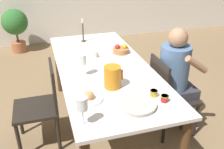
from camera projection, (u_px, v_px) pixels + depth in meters
The scene contains 17 objects.
ground_plane at pixel (104, 127), 2.86m from camera, with size 20.00×20.00×0.00m, color #7F6647.
dining_table at pixel (103, 74), 2.55m from camera, with size 0.89×2.06×0.77m.
chair_person_side at pixel (168, 94), 2.61m from camera, with size 0.42×0.42×0.86m.
chair_opposite at pixel (42, 104), 2.45m from camera, with size 0.42×0.42×0.86m.
person_seated at pixel (177, 73), 2.55m from camera, with size 0.39×0.41×1.16m.
red_pitcher at pixel (112, 77), 2.08m from camera, with size 0.17×0.14×0.19m.
wine_glass_water at pixel (82, 60), 2.24m from camera, with size 0.07×0.07×0.21m.
wine_glass_juice at pixel (82, 105), 1.60m from camera, with size 0.07×0.07×0.21m.
teacup_near_person at pixel (116, 73), 2.28m from camera, with size 0.13×0.13×0.07m.
teacup_across at pixel (94, 55), 2.67m from camera, with size 0.13×0.13×0.07m.
serving_tray at pixel (137, 105), 1.86m from camera, with size 0.30×0.30×0.03m.
bread_plate at pixel (89, 97), 1.93m from camera, with size 0.21×0.21×0.08m.
jam_jar_amber at pixel (165, 98), 1.91m from camera, with size 0.06×0.06×0.05m.
jam_jar_red at pixel (154, 93), 1.98m from camera, with size 0.06×0.06×0.05m.
fruit_bowl at pixel (121, 50), 2.79m from camera, with size 0.18×0.18×0.10m.
candlestick_tall at pixel (83, 33), 3.09m from camera, with size 0.06×0.06×0.29m.
potted_plant at pixel (15, 25), 4.67m from camera, with size 0.48×0.48×0.83m.
Camera 1 is at (-0.57, -2.20, 1.83)m, focal length 40.00 mm.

